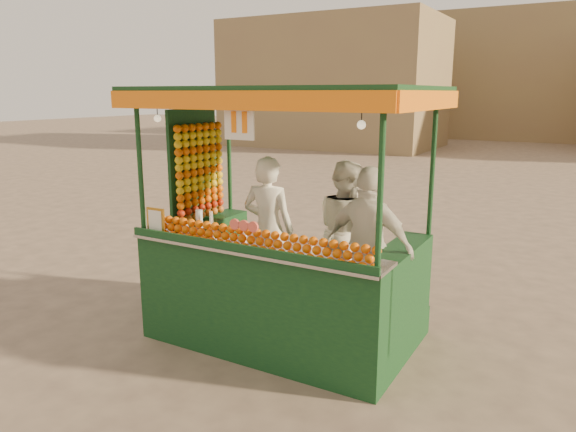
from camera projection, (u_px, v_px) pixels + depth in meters
The scene contains 7 objects.
ground at pixel (306, 337), 5.81m from camera, with size 90.00×90.00×0.00m, color brown.
building_left at pixel (334, 84), 26.42m from camera, with size 10.00×6.00×6.00m, color olive.
building_center at pixel (515, 77), 31.40m from camera, with size 14.00×7.00×7.00m, color olive.
juice_cart at pixel (275, 262), 5.62m from camera, with size 2.91×1.89×2.64m.
vendor_left at pixel (268, 229), 5.92m from camera, with size 0.63×0.45×1.62m.
vendor_middle at pixel (347, 230), 5.97m from camera, with size 0.96×0.95×1.57m.
vendor_right at pixel (369, 247), 5.26m from camera, with size 0.98×0.50×1.60m.
Camera 1 is at (2.48, -4.77, 2.59)m, focal length 33.51 mm.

